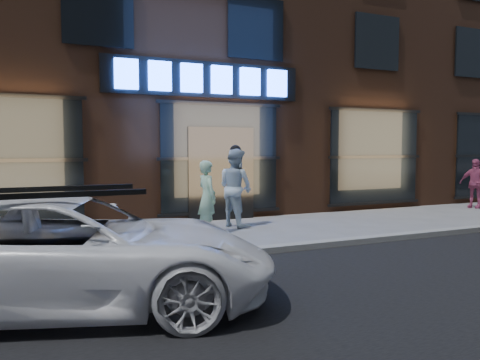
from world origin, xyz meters
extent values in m
plane|color=slate|center=(0.00, 0.00, 0.00)|extent=(90.00, 90.00, 0.00)
cube|color=gray|center=(0.00, 0.00, 0.06)|extent=(60.00, 0.25, 0.12)
cube|color=#54301E|center=(0.00, 8.00, 5.00)|extent=(30.00, 8.00, 10.00)
cube|color=black|center=(-0.40, 3.95, 3.60)|extent=(5.20, 0.06, 0.90)
cube|color=black|center=(0.00, 3.92, 1.20)|extent=(1.80, 0.10, 2.40)
cube|color=#FFBF72|center=(-5.00, 3.98, 1.60)|extent=(3.00, 0.04, 2.60)
cube|color=black|center=(-5.00, 3.94, 1.60)|extent=(3.20, 0.06, 2.80)
cube|color=#FFBF72|center=(0.00, 3.98, 1.60)|extent=(3.00, 0.04, 2.60)
cube|color=black|center=(0.00, 3.94, 1.60)|extent=(3.20, 0.06, 2.80)
cube|color=#FFBF72|center=(5.00, 3.98, 1.60)|extent=(3.00, 0.04, 2.60)
cube|color=black|center=(5.00, 3.94, 1.60)|extent=(3.20, 0.06, 2.80)
cube|color=black|center=(-3.00, 3.94, 5.00)|extent=(1.60, 0.06, 1.60)
cube|color=black|center=(1.00, 3.94, 5.00)|extent=(1.60, 0.06, 1.60)
cube|color=black|center=(5.00, 3.94, 5.00)|extent=(1.60, 0.06, 1.60)
cube|color=black|center=(9.00, 3.94, 5.00)|extent=(1.60, 0.06, 1.60)
cube|color=#2659FF|center=(-2.40, 3.88, 3.60)|extent=(0.55, 0.12, 0.70)
cube|color=#2659FF|center=(-1.60, 3.88, 3.60)|extent=(0.55, 0.12, 0.70)
cube|color=#2659FF|center=(-0.80, 3.88, 3.60)|extent=(0.55, 0.12, 0.70)
cube|color=#2659FF|center=(0.00, 3.88, 3.60)|extent=(0.55, 0.12, 0.70)
cube|color=#2659FF|center=(0.80, 3.88, 3.60)|extent=(0.55, 0.12, 0.70)
cube|color=#2659FF|center=(1.60, 3.88, 3.60)|extent=(0.55, 0.12, 0.70)
imported|color=#9DCEB0|center=(-1.00, 2.23, 0.80)|extent=(0.45, 0.63, 1.60)
imported|color=silver|center=(-0.06, 2.84, 0.93)|extent=(0.98, 1.09, 1.86)
imported|color=#B84C77|center=(8.08, 2.95, 0.76)|extent=(0.69, 0.97, 1.53)
imported|color=white|center=(-4.07, -1.61, 0.66)|extent=(5.21, 3.51, 1.33)
camera|label=1|loc=(-4.44, -7.34, 1.88)|focal=35.00mm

